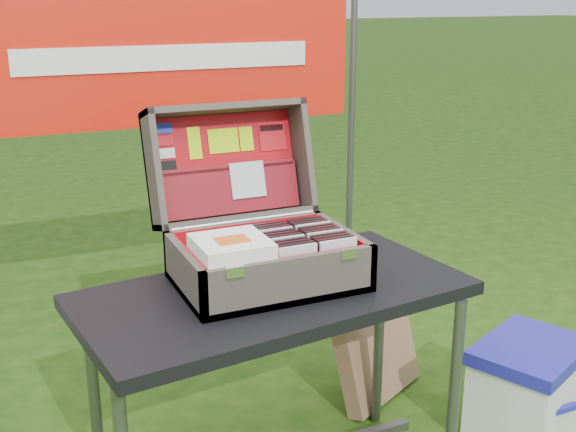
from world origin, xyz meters
name	(u,v)px	position (x,y,z in m)	size (l,w,h in m)	color
table	(274,395)	(0.00, 0.02, 0.36)	(1.14, 0.57, 0.71)	black
table_top	(274,294)	(0.00, 0.02, 0.69)	(1.14, 0.57, 0.04)	black
table_leg_fr	(454,400)	(0.51, -0.20, 0.34)	(0.04, 0.04, 0.67)	#59595B
table_leg_bl	(95,401)	(-0.51, 0.25, 0.34)	(0.04, 0.04, 0.67)	#59595B
table_leg_br	(379,339)	(0.51, 0.25, 0.34)	(0.04, 0.04, 0.67)	#59595B
suitcase	(259,201)	(0.00, 0.13, 0.96)	(0.53, 0.54, 0.48)	#534D44
suitcase_base_bottom	(268,280)	(0.00, 0.07, 0.72)	(0.53, 0.38, 0.02)	#534D44
suitcase_base_wall_front	(292,282)	(0.00, -0.11, 0.78)	(0.53, 0.02, 0.14)	#534D44
suitcase_base_wall_back	(246,243)	(0.00, 0.24, 0.78)	(0.53, 0.02, 0.14)	#534D44
suitcase_base_wall_left	(184,274)	(-0.25, 0.07, 0.78)	(0.02, 0.38, 0.14)	#534D44
suitcase_base_wall_right	(343,249)	(0.26, 0.07, 0.78)	(0.02, 0.38, 0.14)	#534D44
suitcase_liner_floor	(267,276)	(0.00, 0.07, 0.74)	(0.49, 0.34, 0.01)	red
suitcase_latch_left	(235,272)	(-0.17, -0.12, 0.85)	(0.05, 0.01, 0.03)	silver
suitcase_latch_right	(349,254)	(0.17, -0.12, 0.85)	(0.05, 0.01, 0.03)	silver
suitcase_hinge	(244,221)	(0.00, 0.26, 0.86)	(0.02, 0.02, 0.48)	silver
suitcase_lid_back	(224,165)	(0.00, 0.44, 1.00)	(0.53, 0.38, 0.02)	#534D44
suitcase_lid_rim_far	(224,108)	(0.00, 0.43, 1.19)	(0.53, 0.02, 0.14)	#534D44
suitcase_lid_rim_near	(237,218)	(0.00, 0.33, 0.85)	(0.53, 0.02, 0.14)	#534D44
suitcase_lid_rim_left	(153,171)	(-0.25, 0.38, 1.02)	(0.02, 0.38, 0.14)	#534D44
suitcase_lid_rim_right	(301,156)	(0.26, 0.38, 1.02)	(0.02, 0.38, 0.14)	#534D44
suitcase_lid_liner	(226,164)	(0.00, 0.42, 1.00)	(0.48, 0.33, 0.01)	red
suitcase_liner_wall_front	(290,277)	(0.00, -0.10, 0.79)	(0.49, 0.01, 0.12)	red
suitcase_liner_wall_back	(247,241)	(0.00, 0.23, 0.79)	(0.49, 0.01, 0.12)	red
suitcase_liner_wall_left	(189,270)	(-0.24, 0.07, 0.79)	(0.01, 0.34, 0.12)	red
suitcase_liner_wall_right	(339,247)	(0.24, 0.07, 0.79)	(0.01, 0.34, 0.12)	red
suitcase_lid_pocket	(231,190)	(0.00, 0.38, 0.92)	(0.47, 0.15, 0.03)	maroon
suitcase_pocket_edge	(229,167)	(0.00, 0.39, 1.00)	(0.46, 0.02, 0.02)	maroon
suitcase_pocket_cd	(248,180)	(0.06, 0.37, 0.96)	(0.12, 0.12, 0.01)	silver
lid_sticker_cc_a	(164,128)	(-0.19, 0.45, 1.13)	(0.05, 0.03, 0.00)	#1933B2
lid_sticker_cc_b	(165,141)	(-0.19, 0.44, 1.09)	(0.05, 0.03, 0.00)	red
lid_sticker_cc_c	(167,153)	(-0.19, 0.43, 1.06)	(0.05, 0.03, 0.00)	white
lid_sticker_cc_d	(169,166)	(-0.19, 0.42, 1.02)	(0.05, 0.03, 0.00)	black
lid_card_neon_tall	(195,143)	(-0.10, 0.44, 1.08)	(0.04, 0.10, 0.00)	#B9EA05
lid_card_neon_main	(223,141)	(0.00, 0.44, 1.08)	(0.10, 0.08, 0.00)	#B9EA05
lid_card_neon_small	(246,139)	(0.08, 0.44, 1.08)	(0.05, 0.08, 0.00)	#B9EA05
lid_sticker_band	(272,137)	(0.18, 0.44, 1.08)	(0.09, 0.09, 0.00)	red
lid_sticker_band_bar	(271,128)	(0.18, 0.45, 1.11)	(0.09, 0.02, 0.00)	black
cd_left_0	(298,268)	(0.03, -0.08, 0.81)	(0.12, 0.01, 0.13)	silver
cd_left_1	(295,266)	(0.03, -0.06, 0.81)	(0.12, 0.01, 0.13)	black
cd_left_2	(292,263)	(0.03, -0.04, 0.81)	(0.12, 0.01, 0.13)	black
cd_left_3	(289,261)	(0.03, -0.02, 0.81)	(0.12, 0.01, 0.13)	black
cd_left_4	(286,259)	(0.03, 0.01, 0.81)	(0.12, 0.01, 0.13)	silver
cd_left_5	(283,256)	(0.03, 0.03, 0.81)	(0.12, 0.01, 0.13)	black
cd_left_6	(280,254)	(0.03, 0.05, 0.81)	(0.12, 0.01, 0.13)	black
cd_left_7	(277,252)	(0.03, 0.07, 0.81)	(0.12, 0.01, 0.13)	black
cd_left_8	(275,250)	(0.03, 0.09, 0.81)	(0.12, 0.01, 0.13)	silver
cd_left_9	(272,248)	(0.03, 0.11, 0.81)	(0.12, 0.01, 0.13)	black
cd_left_10	(269,246)	(0.03, 0.13, 0.81)	(0.12, 0.01, 0.13)	black
cd_left_11	(267,244)	(0.03, 0.15, 0.81)	(0.12, 0.01, 0.13)	black
cd_right_0	(338,262)	(0.16, -0.08, 0.81)	(0.12, 0.01, 0.13)	silver
cd_right_1	(335,259)	(0.16, -0.06, 0.81)	(0.12, 0.01, 0.13)	black
cd_right_2	(331,257)	(0.16, -0.04, 0.81)	(0.12, 0.01, 0.13)	black
cd_right_3	(328,255)	(0.16, -0.02, 0.81)	(0.12, 0.01, 0.13)	black
cd_right_4	(325,253)	(0.16, 0.01, 0.81)	(0.12, 0.01, 0.13)	silver
cd_right_5	(322,250)	(0.16, 0.03, 0.81)	(0.12, 0.01, 0.13)	black
cd_right_6	(319,248)	(0.16, 0.05, 0.81)	(0.12, 0.01, 0.13)	black
cd_right_7	(316,246)	(0.16, 0.07, 0.81)	(0.12, 0.01, 0.13)	black
cd_right_8	(313,244)	(0.16, 0.09, 0.81)	(0.12, 0.01, 0.13)	silver
cd_right_9	(310,242)	(0.16, 0.11, 0.81)	(0.12, 0.01, 0.13)	black
cd_right_10	(307,240)	(0.16, 0.13, 0.81)	(0.12, 0.01, 0.13)	black
cd_right_11	(304,238)	(0.16, 0.15, 0.81)	(0.12, 0.01, 0.13)	black
songbook_0	(231,252)	(-0.14, -0.01, 0.86)	(0.20, 0.20, 0.01)	white
songbook_1	(231,250)	(-0.14, -0.01, 0.86)	(0.20, 0.20, 0.01)	white
songbook_2	(231,248)	(-0.14, -0.01, 0.87)	(0.20, 0.20, 0.01)	white
songbook_3	(231,247)	(-0.14, -0.01, 0.87)	(0.20, 0.20, 0.01)	white
songbook_4	(231,245)	(-0.14, -0.01, 0.88)	(0.20, 0.20, 0.01)	white
songbook_5	(231,243)	(-0.14, -0.01, 0.88)	(0.20, 0.20, 0.01)	white
songbook_6	(231,242)	(-0.14, -0.01, 0.89)	(0.20, 0.20, 0.01)	white
songbook_7	(231,240)	(-0.14, -0.01, 0.89)	(0.20, 0.20, 0.01)	white
songbook_graphic	(232,240)	(-0.14, -0.02, 0.90)	(0.09, 0.07, 0.00)	#D85919
cooler	(526,390)	(0.96, -0.05, 0.18)	(0.41, 0.31, 0.36)	white
cooler_body	(526,396)	(0.96, -0.05, 0.16)	(0.39, 0.29, 0.31)	white
cooler_lid	(531,351)	(0.96, -0.05, 0.34)	(0.41, 0.31, 0.05)	#20209E
cooler_handle	(561,410)	(0.96, -0.22, 0.20)	(0.24, 0.02, 0.02)	#20209E
cardboard_box	(375,342)	(0.60, 0.42, 0.23)	(0.43, 0.07, 0.46)	#8C6446
banner_post_right	(351,149)	(0.85, 1.10, 0.85)	(0.03, 0.03, 1.70)	#59595B
banner	(168,57)	(0.00, 1.09, 1.30)	(1.60, 0.01, 0.55)	red
banner_text	(169,58)	(0.00, 1.08, 1.30)	(1.20, 0.00, 0.10)	white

